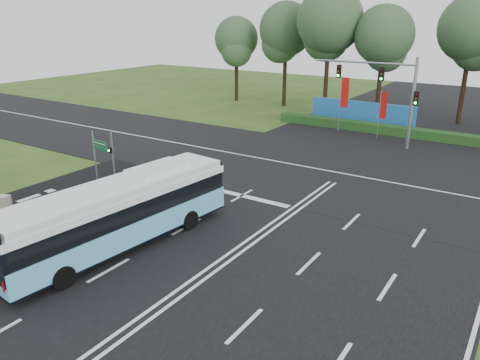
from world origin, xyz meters
TOP-DOWN VIEW (x-y plane):
  - ground at (0.00, 0.00)m, footprint 120.00×120.00m
  - road_main at (0.00, 0.00)m, footprint 20.00×120.00m
  - road_cross at (0.00, 12.00)m, footprint 120.00×14.00m
  - bike_path at (-12.50, -3.00)m, footprint 5.00×18.00m
  - kerb_strip at (-10.10, -3.00)m, footprint 0.25×18.00m
  - city_bus at (-4.45, -3.17)m, footprint 3.48×11.49m
  - pedestrian_signal at (-10.99, 2.42)m, footprint 0.30×0.41m
  - street_sign at (-10.95, 1.31)m, footprint 1.38×0.27m
  - utility_cabinet at (-12.49, -3.82)m, footprint 0.69×0.62m
  - banner_flag_left at (-4.54, 23.35)m, footprint 0.72×0.10m
  - banner_flag_mid at (-0.69, 22.21)m, footprint 0.60×0.12m
  - traffic_light_gantry at (0.21, 20.50)m, footprint 8.41×0.28m
  - hedge at (0.00, 24.50)m, footprint 22.00×1.20m
  - blue_hoarding at (-4.00, 27.00)m, footprint 10.00×0.30m
  - eucalyptus_row at (-1.26, 31.10)m, footprint 41.88×9.32m

SIDE VIEW (x-z plane):
  - ground at x=0.00m, z-range 0.00..0.00m
  - road_main at x=0.00m, z-range 0.00..0.04m
  - road_cross at x=0.00m, z-range 0.00..0.05m
  - bike_path at x=-12.50m, z-range 0.00..0.06m
  - kerb_strip at x=-10.10m, z-range 0.00..0.12m
  - hedge at x=0.00m, z-range 0.00..0.80m
  - utility_cabinet at x=-12.49m, z-range 0.00..0.96m
  - blue_hoarding at x=-4.00m, z-range 0.00..2.20m
  - city_bus at x=-4.45m, z-range 0.01..3.26m
  - pedestrian_signal at x=-10.99m, z-range 0.15..3.40m
  - street_sign at x=-10.95m, z-range 0.49..4.05m
  - banner_flag_mid at x=-0.69m, z-range 0.64..4.72m
  - banner_flag_left at x=-4.54m, z-range 0.73..5.62m
  - traffic_light_gantry at x=0.21m, z-range 1.16..8.16m
  - eucalyptus_row at x=-1.26m, z-range 2.40..15.11m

